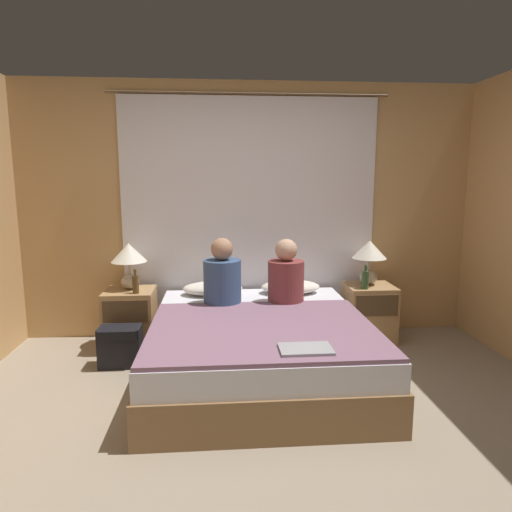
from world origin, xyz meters
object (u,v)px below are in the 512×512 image
(person_left_in_bed, at_px, (222,278))
(beer_bottle_on_left_stand, at_px, (136,284))
(nightstand_right, at_px, (369,313))
(nightstand_left, at_px, (131,319))
(laptop_on_bed, at_px, (306,349))
(backpack_on_floor, at_px, (120,344))
(person_right_in_bed, at_px, (286,277))
(bed, at_px, (259,348))
(pillow_right, at_px, (290,287))
(lamp_left, at_px, (129,258))
(lamp_right, at_px, (369,254))
(beer_bottle_on_right_stand, at_px, (365,279))
(pillow_left, at_px, (213,288))

(person_left_in_bed, xyz_separation_m, beer_bottle_on_left_stand, (-0.78, 0.20, -0.08))
(nightstand_right, bearing_deg, nightstand_left, 180.00)
(nightstand_right, distance_m, laptop_on_bed, 1.79)
(backpack_on_floor, bearing_deg, person_right_in_bed, 4.37)
(nightstand_right, relative_size, laptop_on_bed, 1.68)
(bed, distance_m, pillow_right, 0.92)
(nightstand_right, height_order, pillow_right, pillow_right)
(lamp_left, bearing_deg, pillow_right, -0.75)
(person_left_in_bed, bearing_deg, lamp_left, 155.94)
(lamp_right, xyz_separation_m, backpack_on_floor, (-2.30, -0.49, -0.66))
(nightstand_left, relative_size, pillow_right, 0.98)
(beer_bottle_on_left_stand, height_order, beer_bottle_on_right_stand, beer_bottle_on_right_stand)
(bed, distance_m, beer_bottle_on_left_stand, 1.29)
(beer_bottle_on_right_stand, bearing_deg, pillow_right, 166.15)
(lamp_left, height_order, lamp_right, same)
(lamp_left, height_order, beer_bottle_on_left_stand, lamp_left)
(backpack_on_floor, bearing_deg, pillow_left, 31.21)
(laptop_on_bed, bearing_deg, pillow_right, 84.56)
(pillow_left, height_order, pillow_right, same)
(lamp_right, bearing_deg, person_left_in_bed, -164.93)
(bed, relative_size, laptop_on_bed, 6.01)
(laptop_on_bed, bearing_deg, lamp_right, 59.73)
(pillow_left, xyz_separation_m, pillow_right, (0.75, 0.00, 0.00))
(nightstand_left, height_order, beer_bottle_on_left_stand, beer_bottle_on_left_stand)
(beer_bottle_on_left_stand, relative_size, beer_bottle_on_right_stand, 0.97)
(bed, xyz_separation_m, person_left_in_bed, (-0.28, 0.42, 0.49))
(bed, bearing_deg, nightstand_left, 147.15)
(bed, bearing_deg, person_right_in_bed, 56.81)
(beer_bottle_on_left_stand, bearing_deg, lamp_right, 4.84)
(bed, distance_m, laptop_on_bed, 0.86)
(lamp_right, bearing_deg, nightstand_right, -90.00)
(bed, distance_m, nightstand_right, 1.36)
(pillow_right, distance_m, person_left_in_bed, 0.77)
(laptop_on_bed, bearing_deg, beer_bottle_on_right_stand, 59.26)
(nightstand_left, bearing_deg, beer_bottle_on_right_stand, -3.24)
(lamp_left, bearing_deg, nightstand_right, -1.57)
(pillow_left, bearing_deg, pillow_right, 0.00)
(backpack_on_floor, bearing_deg, person_left_in_bed, 7.13)
(backpack_on_floor, bearing_deg, beer_bottle_on_left_stand, 72.92)
(nightstand_left, height_order, pillow_left, pillow_left)
(pillow_right, height_order, beer_bottle_on_right_stand, beer_bottle_on_right_stand)
(pillow_left, height_order, person_left_in_bed, person_left_in_bed)
(nightstand_left, bearing_deg, pillow_left, 3.17)
(lamp_right, relative_size, pillow_left, 0.76)
(nightstand_right, distance_m, beer_bottle_on_left_stand, 2.24)
(lamp_left, xyz_separation_m, pillow_left, (0.77, -0.02, -0.30))
(beer_bottle_on_left_stand, bearing_deg, person_left_in_bed, -14.27)
(nightstand_left, distance_m, backpack_on_floor, 0.44)
(person_right_in_bed, distance_m, backpack_on_floor, 1.53)
(nightstand_left, xyz_separation_m, pillow_right, (1.52, 0.04, 0.27))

